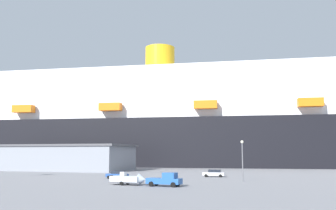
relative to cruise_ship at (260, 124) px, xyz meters
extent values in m
plane|color=gray|center=(-16.42, -49.53, -16.11)|extent=(600.00, 600.00, 0.00)
cube|color=black|center=(-1.84, -0.15, -7.19)|extent=(249.37, 56.22, 17.85)
cube|color=white|center=(-1.84, -0.15, 3.39)|extent=(219.57, 50.78, 3.29)
cube|color=white|center=(-6.77, -0.62, 6.68)|extent=(211.39, 49.55, 3.29)
cube|color=white|center=(-11.69, -1.09, 9.97)|extent=(196.80, 47.88, 3.29)
cube|color=white|center=(-16.62, -1.55, 13.26)|extent=(190.02, 46.98, 3.29)
cube|color=white|center=(-21.54, -2.02, 16.55)|extent=(183.41, 45.93, 3.29)
cube|color=white|center=(-26.47, -2.49, 19.84)|extent=(175.43, 45.03, 3.29)
cylinder|color=yellow|center=(-38.78, -3.66, 26.66)|extent=(12.95, 12.95, 10.35)
cube|color=orange|center=(-86.41, -25.41, 5.69)|extent=(8.27, 3.94, 2.80)
cube|color=orange|center=(-51.93, -22.14, 5.69)|extent=(8.27, 3.94, 2.80)
cube|color=orange|center=(-17.46, -18.87, 5.69)|extent=(8.27, 3.94, 2.80)
cube|color=orange|center=(17.02, -15.59, 5.69)|extent=(8.27, 3.94, 2.80)
cube|color=gray|center=(-60.03, -44.67, -12.55)|extent=(47.06, 19.79, 7.12)
cube|color=#4C4C51|center=(-60.03, -44.67, -8.69)|extent=(48.95, 20.58, 0.60)
cube|color=#2659A5|center=(-11.67, -88.71, -15.26)|extent=(5.79, 2.62, 0.90)
cube|color=#2659A5|center=(-10.66, -88.82, -14.36)|extent=(2.21, 2.05, 0.90)
cube|color=#26333F|center=(-10.00, -88.90, -14.45)|extent=(0.29, 1.68, 0.63)
cylinder|color=black|center=(-9.61, -87.94, -15.71)|extent=(0.83, 0.37, 0.80)
cylinder|color=black|center=(-9.83, -89.92, -15.71)|extent=(0.83, 0.37, 0.80)
cylinder|color=black|center=(-13.33, -87.52, -15.71)|extent=(0.83, 0.37, 0.80)
cylinder|color=black|center=(-13.56, -89.50, -15.71)|extent=(0.83, 0.37, 0.80)
cube|color=#595960|center=(-18.49, -87.94, -15.64)|extent=(5.88, 2.51, 0.16)
cube|color=#595960|center=(-15.14, -88.32, -15.64)|extent=(1.87, 0.33, 0.10)
cylinder|color=black|center=(-18.63, -86.87, -15.79)|extent=(0.66, 0.29, 0.64)
cylinder|color=black|center=(-18.87, -88.95, -15.79)|extent=(0.66, 0.29, 0.64)
cube|color=silver|center=(-18.49, -87.94, -15.11)|extent=(5.39, 2.66, 0.90)
cone|color=silver|center=(-15.52, -88.28, -15.11)|extent=(1.40, 2.00, 1.88)
cube|color=silver|center=(-19.01, -87.88, -14.31)|extent=(0.91, 1.08, 0.70)
cube|color=black|center=(-21.27, -87.63, -15.11)|extent=(0.41, 0.54, 1.10)
cylinder|color=slate|center=(-0.45, -74.83, -12.57)|extent=(0.20, 0.20, 7.09)
sphere|color=#F9F2CC|center=(-0.45, -74.83, -8.77)|extent=(0.56, 0.56, 0.56)
cube|color=#264C99|center=(-25.96, -74.52, -15.43)|extent=(4.73, 2.48, 0.70)
cube|color=#1E232D|center=(-25.74, -74.55, -14.81)|extent=(2.74, 2.00, 0.55)
cylinder|color=black|center=(-27.57, -75.19, -15.78)|extent=(0.69, 0.32, 0.66)
cylinder|color=black|center=(-27.29, -73.39, -15.78)|extent=(0.69, 0.32, 0.66)
cylinder|color=black|center=(-24.63, -75.64, -15.78)|extent=(0.69, 0.32, 0.66)
cylinder|color=black|center=(-24.35, -73.84, -15.78)|extent=(0.69, 0.32, 0.66)
cube|color=silver|center=(-7.79, -63.31, -15.43)|extent=(4.83, 2.05, 0.70)
cube|color=#1E232D|center=(-7.55, -63.30, -14.81)|extent=(2.73, 1.79, 0.55)
cylinder|color=black|center=(-9.33, -64.30, -15.78)|extent=(0.67, 0.24, 0.66)
cylinder|color=black|center=(-9.40, -62.42, -15.78)|extent=(0.67, 0.24, 0.66)
cylinder|color=black|center=(-6.18, -64.19, -15.78)|extent=(0.67, 0.24, 0.66)
cylinder|color=black|center=(-6.25, -62.31, -15.78)|extent=(0.67, 0.24, 0.66)
camera|label=1|loc=(5.77, -147.28, -10.74)|focal=40.35mm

